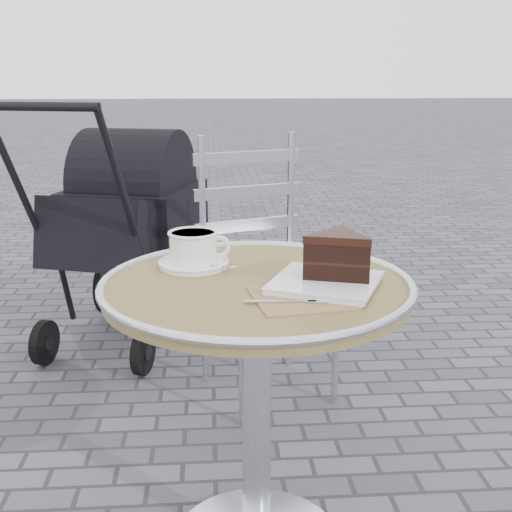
{
  "coord_description": "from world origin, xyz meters",
  "views": [
    {
      "loc": [
        -0.1,
        -1.39,
        1.18
      ],
      "look_at": [
        0.0,
        0.04,
        0.78
      ],
      "focal_mm": 45.0,
      "sensor_mm": 36.0,
      "label": 1
    }
  ],
  "objects": [
    {
      "name": "bistro_chair",
      "position": [
        0.07,
        0.97,
        0.61
      ],
      "size": [
        0.57,
        0.57,
        0.98
      ],
      "rotation": [
        0.0,
        0.0,
        0.35
      ],
      "color": "silver",
      "rests_on": "ground"
    },
    {
      "name": "cake_plate_set",
      "position": [
        0.17,
        -0.04,
        0.79
      ],
      "size": [
        0.36,
        0.33,
        0.12
      ],
      "rotation": [
        0.0,
        0.0,
        -0.43
      ],
      "color": "#91704F",
      "rests_on": "cafe_table"
    },
    {
      "name": "cafe_table",
      "position": [
        0.0,
        0.0,
        0.57
      ],
      "size": [
        0.72,
        0.72,
        0.74
      ],
      "color": "silver",
      "rests_on": "ground"
    },
    {
      "name": "baby_stroller",
      "position": [
        -0.49,
        1.5,
        0.5
      ],
      "size": [
        0.76,
        1.15,
        1.1
      ],
      "rotation": [
        0.0,
        0.0,
        -0.3
      ],
      "color": "black",
      "rests_on": "ground"
    },
    {
      "name": "cappuccino_set",
      "position": [
        -0.14,
        0.14,
        0.77
      ],
      "size": [
        0.18,
        0.17,
        0.09
      ],
      "rotation": [
        0.0,
        0.0,
        0.02
      ],
      "color": "white",
      "rests_on": "cafe_table"
    }
  ]
}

